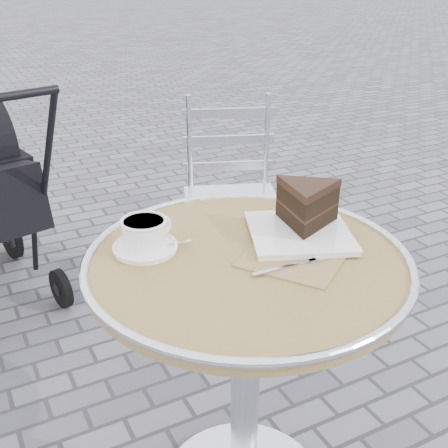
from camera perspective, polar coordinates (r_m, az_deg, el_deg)
name	(u,v)px	position (r m, az deg, el deg)	size (l,w,h in m)	color
cafe_table	(246,320)	(1.31, 2.28, -9.74)	(0.72, 0.72, 0.74)	silver
cappuccino_set	(145,236)	(1.26, -7.99, -1.26)	(0.17, 0.14, 0.07)	white
cake_plate_set	(305,211)	(1.32, 8.23, 1.30)	(0.36, 0.36, 0.12)	#8F704E
bistro_chair	(230,176)	(2.29, 0.65, 4.90)	(0.48, 0.48, 0.83)	silver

